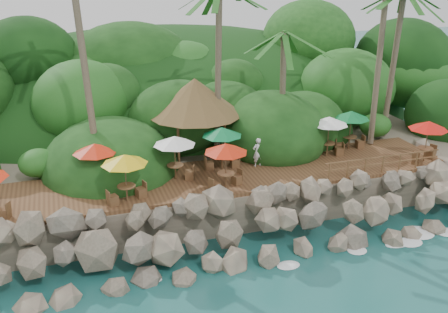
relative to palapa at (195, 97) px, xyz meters
name	(u,v)px	position (x,y,z in m)	size (l,w,h in m)	color
ground	(264,269)	(0.53, -9.95, -5.79)	(140.00, 140.00, 0.00)	#19514F
land_base	(182,139)	(0.53, 6.05, -4.74)	(32.00, 25.20, 2.10)	gray
jungle_hill	(162,124)	(0.53, 13.55, -5.79)	(44.80, 28.00, 15.40)	#143811
seawall	(249,227)	(0.53, -7.95, -4.64)	(29.00, 4.00, 2.30)	gray
terrace	(224,177)	(0.53, -3.95, -3.59)	(26.00, 5.00, 0.20)	brown
jungle_foliage	(186,158)	(0.53, 5.05, -5.79)	(44.00, 16.00, 12.00)	#143811
foam_line	(261,265)	(0.53, -9.65, -5.76)	(25.20, 0.80, 0.06)	white
palapa	(195,97)	(0.00, 0.00, 0.00)	(5.63, 5.63, 4.60)	brown
dining_clusters	(226,142)	(0.57, -4.17, -1.46)	(25.86, 5.46, 2.45)	brown
railing	(383,162)	(9.00, -6.30, -2.89)	(7.20, 0.10, 1.00)	brown
waiter	(258,152)	(2.75, -3.28, -2.65)	(0.61, 0.40, 1.69)	silver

